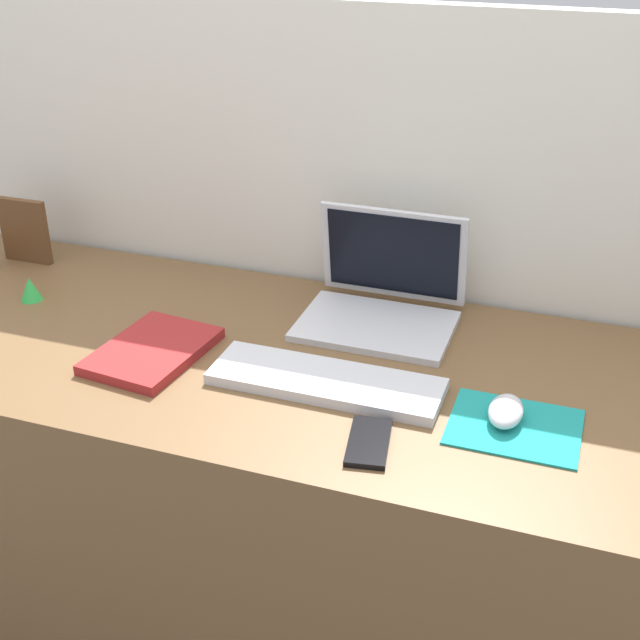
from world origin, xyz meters
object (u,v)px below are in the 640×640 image
Objects in this scene: keyboard at (326,381)px; toy_figurine_green at (30,289)px; mouse at (506,411)px; cell_phone at (369,442)px; laptop at (383,293)px; picture_frame at (25,231)px; notebook_pad at (152,351)px.

toy_figurine_green reaches higher than keyboard.
mouse reaches higher than cell_phone.
cell_phone is (0.10, -0.43, -0.05)m from laptop.
laptop is 0.44m from cell_phone.
picture_frame is (-0.95, 0.43, 0.07)m from cell_phone.
picture_frame is at bearing 165.48° from mouse.
cell_phone is (0.12, -0.14, -0.01)m from keyboard.
cell_phone is at bearing -145.21° from mouse.
picture_frame reaches higher than cell_phone.
notebook_pad is at bearing -179.12° from keyboard.
cell_phone is 2.54× the size of toy_figurine_green.
keyboard is at bearing 6.96° from notebook_pad.
laptop is at bearing 12.96° from toy_figurine_green.
notebook_pad is at bearing 179.87° from mouse.
keyboard is 0.34m from notebook_pad.
keyboard is 0.31m from mouse.
notebook_pad is at bearing -19.13° from toy_figurine_green.
keyboard is 0.71m from toy_figurine_green.
mouse is at bearing -1.23° from keyboard.
laptop is 3.12× the size of mouse.
cell_phone is 0.86m from toy_figurine_green.
mouse reaches higher than keyboard.
cell_phone is at bearing -10.32° from notebook_pad.
toy_figurine_green reaches higher than mouse.
cell_phone is at bearing -17.61° from toy_figurine_green.
mouse is 0.75× the size of cell_phone.
keyboard and notebook_pad have the same top height.
mouse is 0.64× the size of picture_frame.
mouse is 0.40× the size of notebook_pad.
keyboard is 4.27× the size of mouse.
picture_frame is at bearing 160.77° from keyboard.
picture_frame reaches higher than mouse.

